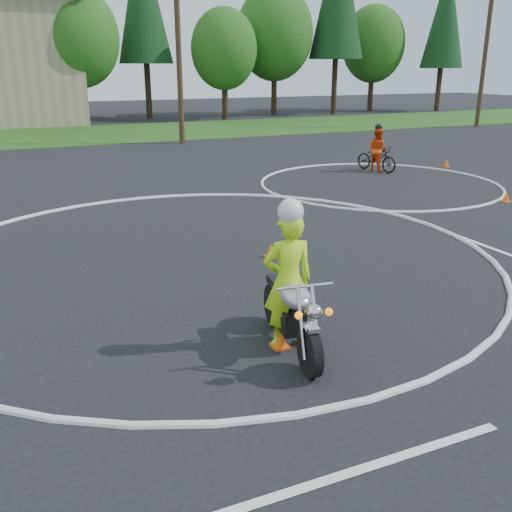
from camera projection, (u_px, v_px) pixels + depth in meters
name	position (u px, v px, depth m)	size (l,w,h in m)	color
ground	(264.00, 309.00, 9.49)	(120.00, 120.00, 0.00)	black
grass_strip	(68.00, 135.00, 32.87)	(120.00, 10.00, 0.02)	#1E4714
course_markings	(270.00, 229.00, 14.09)	(19.05, 19.05, 0.12)	silver
primary_motorcycle	(292.00, 313.00, 7.98)	(0.82, 2.23, 1.18)	black
rider_primary_grp	(288.00, 277.00, 7.94)	(0.78, 0.57, 2.19)	#B9F219
rider_second_grp	(377.00, 155.00, 21.69)	(1.10, 1.95, 1.78)	black
traffic_cones	(413.00, 213.00, 15.12)	(21.97, 11.30, 0.30)	#FF590D
treeline	(250.00, 27.00, 43.05)	(38.20, 8.10, 14.52)	#382619
utility_poles	(178.00, 36.00, 27.95)	(41.60, 1.12, 10.00)	#473321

